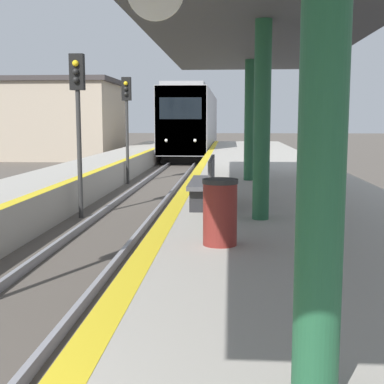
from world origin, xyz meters
name	(u,v)px	position (x,y,z in m)	size (l,w,h in m)	color
train	(194,122)	(0.00, 38.17, 2.36)	(2.85, 20.89, 4.64)	black
signal_mid	(78,104)	(-1.19, 12.38, 2.94)	(0.36, 0.31, 4.19)	#2D2D2D
signal_far	(127,109)	(-1.38, 19.84, 2.94)	(0.36, 0.31, 4.19)	#2D2D2D
station_canopy	(264,18)	(3.20, 7.70, 4.15)	(4.18, 17.38, 3.43)	#1E5133
trash_bin	(220,212)	(2.56, 5.80, 1.34)	(0.47, 0.47, 0.88)	maroon
bench	(205,180)	(2.21, 9.08, 1.40)	(0.44, 1.99, 0.92)	#4C4C51
station_building	(46,119)	(-9.66, 34.17, 2.58)	(10.08, 8.33, 5.13)	tan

